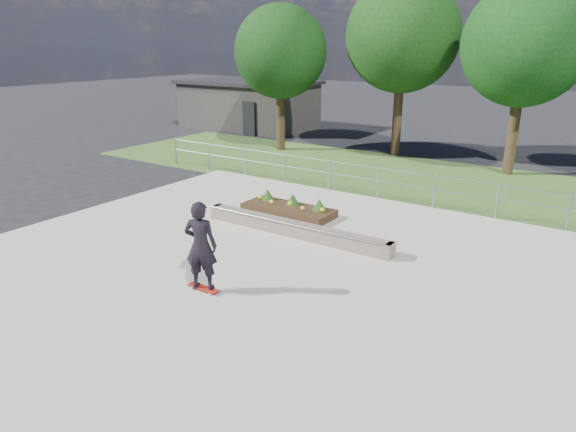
% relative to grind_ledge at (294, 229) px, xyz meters
% --- Properties ---
extents(ground, '(120.00, 120.00, 0.00)m').
position_rel_grind_ledge_xyz_m(ground, '(0.40, -2.69, -0.26)').
color(ground, black).
rests_on(ground, ground).
extents(grass_verge, '(30.00, 8.00, 0.02)m').
position_rel_grind_ledge_xyz_m(grass_verge, '(0.40, 8.31, -0.25)').
color(grass_verge, '#345321').
rests_on(grass_verge, ground).
extents(concrete_slab, '(15.00, 15.00, 0.06)m').
position_rel_grind_ledge_xyz_m(concrete_slab, '(0.40, -2.69, -0.23)').
color(concrete_slab, '#A7A094').
rests_on(concrete_slab, ground).
extents(fence, '(20.06, 0.06, 1.20)m').
position_rel_grind_ledge_xyz_m(fence, '(0.40, 4.81, 0.51)').
color(fence, gray).
rests_on(fence, ground).
extents(building, '(8.40, 5.40, 3.00)m').
position_rel_grind_ledge_xyz_m(building, '(-13.60, 15.30, 1.25)').
color(building, '#2C2927').
rests_on(building, ground).
extents(tree_far_left, '(4.55, 4.55, 7.15)m').
position_rel_grind_ledge_xyz_m(tree_far_left, '(-7.60, 10.31, 4.59)').
color(tree_far_left, black).
rests_on(tree_far_left, ground).
extents(tree_mid_left, '(5.25, 5.25, 8.25)m').
position_rel_grind_ledge_xyz_m(tree_mid_left, '(-2.10, 12.31, 5.34)').
color(tree_mid_left, '#372016').
rests_on(tree_mid_left, ground).
extents(tree_mid_right, '(4.90, 4.90, 7.70)m').
position_rel_grind_ledge_xyz_m(tree_mid_right, '(3.40, 11.31, 4.97)').
color(tree_mid_right, '#312213').
rests_on(tree_mid_right, ground).
extents(grind_ledge, '(6.00, 0.44, 0.43)m').
position_rel_grind_ledge_xyz_m(grind_ledge, '(0.00, 0.00, 0.00)').
color(grind_ledge, brown).
rests_on(grind_ledge, concrete_slab).
extents(planter_bed, '(3.00, 1.20, 0.61)m').
position_rel_grind_ledge_xyz_m(planter_bed, '(-1.23, 1.59, -0.02)').
color(planter_bed, black).
rests_on(planter_bed, concrete_slab).
extents(skateboarder, '(0.85, 0.70, 2.08)m').
position_rel_grind_ledge_xyz_m(skateboarder, '(0.21, -4.00, 0.87)').
color(skateboarder, silver).
rests_on(skateboarder, concrete_slab).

